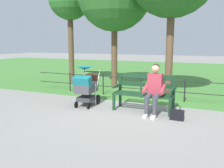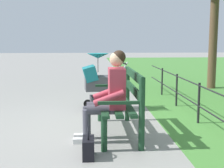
# 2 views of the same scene
# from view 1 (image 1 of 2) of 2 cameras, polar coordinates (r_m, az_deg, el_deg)

# --- Properties ---
(ground_plane) EXTENTS (60.00, 60.00, 0.00)m
(ground_plane) POSITION_cam_1_polar(r_m,az_deg,el_deg) (6.56, 3.24, -6.04)
(ground_plane) COLOR gray
(grass_lawn) EXTENTS (40.00, 16.00, 0.01)m
(grass_lawn) POSITION_cam_1_polar(r_m,az_deg,el_deg) (14.99, 15.09, 2.64)
(grass_lawn) COLOR #478438
(grass_lawn) RESTS_ON ground
(park_bench) EXTENTS (1.60, 0.61, 0.96)m
(park_bench) POSITION_cam_1_polar(r_m,az_deg,el_deg) (6.40, 7.76, -1.68)
(park_bench) COLOR #193D23
(park_bench) RESTS_ON ground
(person_on_bench) EXTENTS (0.53, 0.74, 1.28)m
(person_on_bench) POSITION_cam_1_polar(r_m,az_deg,el_deg) (6.08, 10.09, -0.89)
(person_on_bench) COLOR #42424C
(person_on_bench) RESTS_ON ground
(stroller) EXTENTS (0.57, 0.92, 1.15)m
(stroller) POSITION_cam_1_polar(r_m,az_deg,el_deg) (6.77, -6.24, -0.42)
(stroller) COLOR black
(stroller) RESTS_ON ground
(handbag) EXTENTS (0.32, 0.14, 0.37)m
(handbag) POSITION_cam_1_polar(r_m,az_deg,el_deg) (5.82, 15.37, -7.14)
(handbag) COLOR black
(handbag) RESTS_ON ground
(park_fence) EXTENTS (8.32, 0.04, 0.70)m
(park_fence) POSITION_cam_1_polar(r_m,az_deg,el_deg) (7.75, 9.05, -0.47)
(park_fence) COLOR black
(park_fence) RESTS_ON ground
(tree_behind_fence) EXTENTS (1.84, 1.84, 4.63)m
(tree_behind_fence) POSITION_cam_1_polar(r_m,az_deg,el_deg) (11.06, -10.15, 19.34)
(tree_behind_fence) COLOR brown
(tree_behind_fence) RESTS_ON ground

